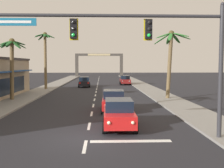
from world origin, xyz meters
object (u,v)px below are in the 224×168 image
Objects in this scene: sedan_oncoming_far at (84,82)px; town_gateway_arch at (99,62)px; palm_right_second at (171,52)px; sedan_third_in_queue at (114,100)px; sedan_parked_nearest_kerb at (125,80)px; palm_left_second at (12,57)px; traffic_signal_mast at (149,41)px; sedan_lead_at_stop_bar at (119,113)px; palm_left_third at (45,51)px.

sedan_oncoming_far is 37.50m from town_gateway_arch.
palm_right_second reaches higher than town_gateway_arch.
sedan_parked_nearest_kerb is (3.40, 28.60, 0.00)m from sedan_third_in_queue.
palm_left_second is at bearing -110.05° from sedan_oncoming_far.
palm_left_second reaches higher than sedan_parked_nearest_kerb.
sedan_third_in_queue is (-1.33, 8.71, -4.03)m from traffic_signal_mast.
palm_right_second reaches higher than sedan_lead_at_stop_bar.
sedan_third_in_queue is at bearing -88.37° from town_gateway_arch.
sedan_lead_at_stop_bar is 15.03m from palm_right_second.
palm_right_second reaches higher than sedan_parked_nearest_kerb.
sedan_third_in_queue is 61.10m from town_gateway_arch.
palm_left_second is at bearing -94.25° from palm_left_third.
sedan_lead_at_stop_bar is at bearing 114.04° from traffic_signal_mast.
palm_left_second is at bearing 129.58° from sedan_lead_at_stop_bar.
sedan_lead_at_stop_bar is 1.00× the size of sedan_parked_nearest_kerb.
sedan_lead_at_stop_bar is 0.99× the size of sedan_oncoming_far.
sedan_lead_at_stop_bar is 34.63m from sedan_parked_nearest_kerb.
town_gateway_arch is (-5.13, 32.36, 3.65)m from sedan_parked_nearest_kerb.
sedan_parked_nearest_kerb is 0.61× the size of palm_right_second.
traffic_signal_mast is at bearing -87.48° from town_gateway_arch.
palm_right_second is (16.57, 0.58, 0.60)m from palm_left_second.
sedan_third_in_queue is at bearing -63.70° from palm_left_third.
sedan_third_in_queue is 24.02m from sedan_oncoming_far.
town_gateway_arch reaches higher than traffic_signal_mast.
sedan_lead_at_stop_bar and sedan_oncoming_far have the same top height.
palm_left_third is at bearing -100.11° from town_gateway_arch.
sedan_third_in_queue is 10.45m from palm_right_second.
palm_left_second is at bearing -98.81° from town_gateway_arch.
traffic_signal_mast is at bearing -52.93° from palm_left_second.
sedan_parked_nearest_kerb is at bearing 97.95° from palm_right_second.
traffic_signal_mast is 5.10m from sedan_lead_at_stop_bar.
town_gateway_arch is at bearing 79.89° from palm_left_third.
palm_right_second is at bearing -81.42° from town_gateway_arch.
sedan_oncoming_far is (-5.22, 32.42, -4.03)m from traffic_signal_mast.
palm_left_third is 1.15× the size of palm_right_second.
sedan_parked_nearest_kerb is at bearing 84.47° from sedan_lead_at_stop_bar.
sedan_parked_nearest_kerb is 22.13m from palm_right_second.
town_gateway_arch is at bearing 91.63° from sedan_third_in_queue.
traffic_signal_mast is 19.08m from palm_left_second.
sedan_third_in_queue is at bearing 90.59° from sedan_lead_at_stop_bar.
palm_right_second is (6.34, 12.95, 4.24)m from sedan_lead_at_stop_bar.
sedan_third_in_queue is 0.53× the size of palm_left_third.
sedan_third_in_queue is (-0.06, 5.87, 0.00)m from sedan_lead_at_stop_bar.
town_gateway_arch is (-1.79, 66.83, 3.65)m from sedan_lead_at_stop_bar.
traffic_signal_mast reaches higher than sedan_parked_nearest_kerb.
traffic_signal_mast is 29.43m from palm_left_third.
sedan_third_in_queue is at bearing 98.68° from traffic_signal_mast.
town_gateway_arch reaches higher than sedan_parked_nearest_kerb.
sedan_oncoming_far is 0.53× the size of palm_left_third.
sedan_lead_at_stop_bar is at bearing -89.41° from sedan_third_in_queue.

